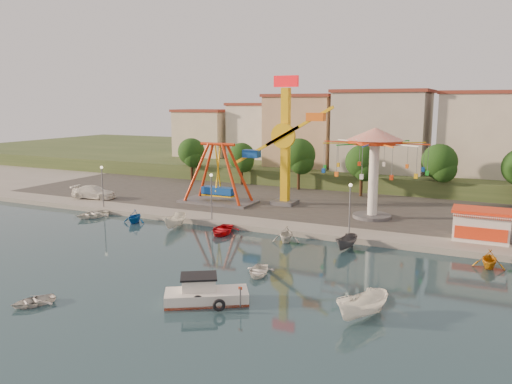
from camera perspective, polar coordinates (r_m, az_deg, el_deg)
The scene contains 33 objects.
ground at distance 42.88m, azimuth -4.61°, elevation -8.58°, with size 200.00×200.00×0.00m, color #142E37.
quay_deck at distance 100.13m, azimuth 13.38°, elevation 2.19°, with size 200.00×100.00×0.60m, color #9E998E.
asphalt_pad at distance 69.48m, azimuth 7.82°, elevation -0.82°, with size 90.00×28.00×0.01m, color #4C4944.
hill_terrace at distance 104.84m, azimuth 13.99°, elevation 3.18°, with size 200.00×60.00×3.00m, color #384C26.
pirate_ship_ride at distance 66.06m, azimuth -4.35°, elevation 2.01°, with size 10.00×5.00×8.00m.
kamikaze_tower at distance 64.06m, azimuth 3.68°, elevation 5.31°, with size 8.90×3.10×16.50m.
wave_swinger at distance 58.13m, azimuth 13.39°, elevation 4.41°, with size 11.60×11.60×10.40m.
booth_left at distance 52.88m, azimuth 24.36°, elevation -3.42°, with size 5.40×3.78×3.08m.
lamp_post_0 at distance 66.33m, azimuth -17.12°, elevation 0.48°, with size 0.14×0.14×5.00m, color #59595E.
lamp_post_1 at distance 56.87m, azimuth -5.11°, elevation -0.66°, with size 0.14×0.14×5.00m, color #59595E.
lamp_post_2 at distance 50.81m, azimuth 10.66°, elevation -2.11°, with size 0.14×0.14×5.00m, color #59595E.
tree_0 at distance 86.12m, azimuth -7.40°, elevation 4.59°, with size 4.60×4.60×7.19m.
tree_1 at distance 80.55m, azimuth -1.67°, elevation 4.09°, with size 4.35×4.35×6.80m.
tree_2 at distance 76.07m, azimuth 4.93°, elevation 4.24°, with size 5.02×5.02×7.85m.
tree_3 at distance 71.84m, azimuth 12.02°, elevation 3.41°, with size 4.68×4.68×7.32m.
tree_4 at distance 73.17m, azimuth 20.22°, elevation 3.28°, with size 4.86×4.86×7.60m.
building_0 at distance 97.48m, azimuth -8.22°, elevation 7.26°, with size 9.26×9.53×11.87m, color beige.
building_1 at distance 96.24m, azimuth -0.40°, elevation 6.36°, with size 12.33×9.01×8.63m, color silver.
building_2 at distance 91.78m, azimuth 7.23°, elevation 6.90°, with size 11.95×9.28×11.23m, color tan.
building_3 at distance 85.42m, azimuth 15.40°, elevation 5.69°, with size 12.59×10.50×9.20m, color beige.
building_4 at distance 87.53m, azimuth 24.53°, elevation 5.25°, with size 10.75×9.23×9.24m, color beige.
cabin_motorboat at distance 35.72m, azimuth -5.86°, elevation -11.62°, with size 6.04×4.89×2.02m.
rowboat_a at distance 40.85m, azimuth 0.26°, elevation -9.02°, with size 2.28×3.19×0.66m, color white.
rowboat_b at distance 38.38m, azimuth -24.12°, elevation -11.30°, with size 2.06×2.89×0.60m, color silver.
skiff at distance 33.59m, azimuth 12.09°, elevation -12.66°, with size 1.68×4.46×1.72m, color white.
van at distance 72.83m, azimuth -18.04°, elevation -0.02°, with size 2.48×6.11×1.77m, color white.
moored_boat_0 at distance 63.83m, azimuth -18.22°, elevation -2.40°, with size 2.88×4.03×0.83m, color white.
moored_boat_1 at distance 59.55m, azimuth -13.72°, elevation -2.71°, with size 2.53×2.93×1.54m, color #135EAE.
moored_boat_2 at distance 56.24m, azimuth -9.25°, elevation -3.28°, with size 1.54×4.10×1.58m, color silver.
moored_boat_3 at distance 53.23m, azimuth -3.91°, elevation -4.34°, with size 3.03×4.24×0.88m, color red.
moored_boat_4 at distance 50.06m, azimuth 3.46°, elevation -4.82°, with size 2.69×3.12×1.64m, color silver.
moored_boat_5 at distance 48.23m, azimuth 10.32°, elevation -5.71°, with size 1.36×3.60×1.39m, color #4F4F53.
moored_boat_7 at distance 46.74m, azimuth 25.11°, elevation -6.94°, with size 2.57×2.98×1.57m, color orange.
Camera 1 is at (20.41, -35.09, 13.79)m, focal length 35.00 mm.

